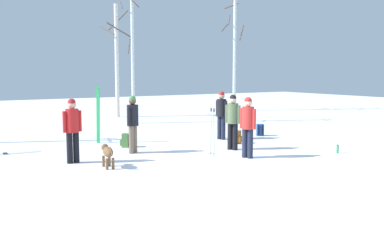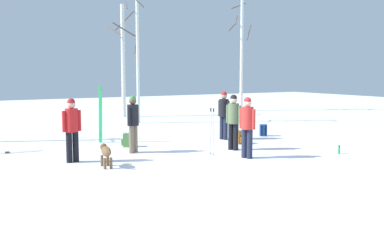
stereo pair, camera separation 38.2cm
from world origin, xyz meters
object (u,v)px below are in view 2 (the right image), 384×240
object	(u,v)px
backpack_0	(263,130)
ski_pair_planted_0	(100,115)
person_3	(233,118)
birch_tree_1	(137,36)
person_0	(224,112)
ski_poles_0	(212,131)
backpack_2	(239,137)
ski_pair_lying_0	(9,153)
person_4	(247,123)
water_bottle_0	(339,150)
backpack_1	(127,140)
birch_tree_3	(241,44)
dog	(106,152)
person_2	(133,120)
birch_tree_2	(123,58)
person_1	(72,126)

from	to	relation	value
backpack_0	ski_pair_planted_0	bearing A→B (deg)	165.54
person_3	birch_tree_1	distance (m)	8.64
person_0	ski_pair_planted_0	bearing A→B (deg)	159.99
ski_poles_0	birch_tree_1	distance (m)	9.31
backpack_2	ski_pair_lying_0	bearing A→B (deg)	164.36
person_4	water_bottle_0	distance (m)	2.99
ski_pair_planted_0	backpack_1	size ratio (longest dim) A/B	4.37
water_bottle_0	backpack_2	bearing A→B (deg)	116.54
person_3	birch_tree_3	distance (m)	14.12
dog	water_bottle_0	bearing A→B (deg)	-14.19
birch_tree_1	birch_tree_3	distance (m)	8.55
person_2	birch_tree_2	size ratio (longest dim) A/B	0.29
water_bottle_0	backpack_0	bearing A→B (deg)	84.69
ski_pair_planted_0	backpack_2	bearing A→B (deg)	-32.52
birch_tree_1	birch_tree_2	size ratio (longest dim) A/B	1.32
person_1	birch_tree_3	size ratio (longest dim) A/B	0.22
person_0	water_bottle_0	world-z (taller)	person_0
ski_pair_planted_0	birch_tree_3	xyz separation A→B (m)	(11.36, 7.64, 3.10)
backpack_2	birch_tree_3	distance (m)	13.15
person_4	ski_pair_lying_0	distance (m)	7.09
person_2	ski_pair_lying_0	bearing A→B (deg)	152.06
ski_pair_lying_0	backpack_1	size ratio (longest dim) A/B	4.33
dog	ski_poles_0	bearing A→B (deg)	-1.49
person_2	birch_tree_2	world-z (taller)	birch_tree_2
person_2	person_3	size ratio (longest dim) A/B	1.00
ski_pair_planted_0	water_bottle_0	size ratio (longest dim) A/B	7.55
dog	backpack_2	size ratio (longest dim) A/B	2.03
ski_poles_0	backpack_1	xyz separation A→B (m)	(-1.56, 2.69, -0.52)
person_4	ski_pair_planted_0	xyz separation A→B (m)	(-2.70, 4.67, -0.02)
person_2	birch_tree_1	world-z (taller)	birch_tree_1
person_2	birch_tree_1	bearing A→B (deg)	66.12
ski_pair_planted_0	backpack_2	xyz separation A→B (m)	(3.95, -2.52, -0.74)
water_bottle_0	ski_poles_0	bearing A→B (deg)	155.30
birch_tree_2	ski_pair_planted_0	bearing A→B (deg)	-116.15
ski_pair_lying_0	birch_tree_1	size ratio (longest dim) A/B	0.24
backpack_0	birch_tree_3	distance (m)	11.36
backpack_0	person_2	bearing A→B (deg)	-171.77
dog	ski_pair_planted_0	bearing A→B (deg)	73.77
person_1	ski_pair_lying_0	world-z (taller)	person_1
ski_poles_0	person_4	bearing A→B (deg)	-47.38
backpack_1	birch_tree_2	bearing A→B (deg)	69.46
person_0	birch_tree_1	size ratio (longest dim) A/B	0.22
ski_pair_lying_0	ski_poles_0	distance (m)	6.08
person_3	person_2	bearing A→B (deg)	158.97
person_1	water_bottle_0	world-z (taller)	person_1
dog	water_bottle_0	world-z (taller)	dog
birch_tree_2	person_0	bearing A→B (deg)	-88.79
person_4	ski_poles_0	xyz separation A→B (m)	(-0.69, 0.75, -0.24)
person_0	person_1	distance (m)	5.89
dog	backpack_2	bearing A→B (deg)	14.58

